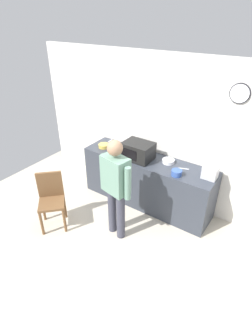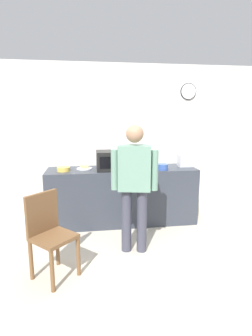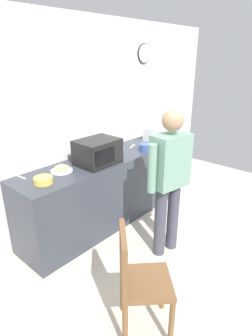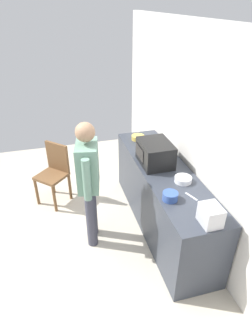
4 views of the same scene
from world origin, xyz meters
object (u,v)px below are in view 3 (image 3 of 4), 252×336
(mixing_bowl, at_px, (145,147))
(sandwich_plate, at_px, (62,170))
(fork_utensil, at_px, (132,146))
(microwave, at_px, (98,152))
(salad_bowl, at_px, (116,149))
(cereal_bowl, at_px, (43,180))
(toaster, at_px, (152,134))
(person_standing, at_px, (169,174))
(wooden_chair, at_px, (137,278))
(spoon_utensil, at_px, (21,177))

(mixing_bowl, bearing_deg, sandwich_plate, 168.98)
(sandwich_plate, xyz_separation_m, fork_utensil, (1.24, 0.01, -0.02))
(microwave, bearing_deg, salad_bowl, 18.78)
(cereal_bowl, xyz_separation_m, mixing_bowl, (1.54, -0.12, 0.01))
(salad_bowl, distance_m, mixing_bowl, 0.40)
(microwave, height_order, mixing_bowl, microwave)
(mixing_bowl, height_order, toaster, toaster)
(person_standing, bearing_deg, cereal_bowl, 136.45)
(toaster, xyz_separation_m, fork_utensil, (-0.43, 0.03, -0.10))
(cereal_bowl, height_order, fork_utensil, cereal_bowl)
(toaster, distance_m, wooden_chair, 2.53)
(toaster, distance_m, spoon_utensil, 2.08)
(mixing_bowl, xyz_separation_m, wooden_chair, (-1.61, -1.18, -0.44))
(cereal_bowl, relative_size, fork_utensil, 1.16)
(sandwich_plate, height_order, wooden_chair, sandwich_plate)
(microwave, height_order, toaster, microwave)
(salad_bowl, bearing_deg, toaster, -5.00)
(salad_bowl, relative_size, fork_utensil, 1.19)
(cereal_bowl, xyz_separation_m, toaster, (1.99, 0.10, 0.07))
(toaster, height_order, wooden_chair, toaster)
(microwave, relative_size, cereal_bowl, 2.54)
(salad_bowl, distance_m, fork_utensil, 0.30)
(wooden_chair, bearing_deg, mixing_bowl, 36.34)
(cereal_bowl, distance_m, wooden_chair, 1.37)
(microwave, xyz_separation_m, mixing_bowl, (0.78, -0.11, -0.10))
(mixing_bowl, distance_m, wooden_chair, 2.04)
(fork_utensil, distance_m, person_standing, 1.20)
(toaster, relative_size, spoon_utensil, 1.29)
(toaster, xyz_separation_m, wooden_chair, (-2.05, -1.40, -0.49))
(salad_bowl, height_order, mixing_bowl, mixing_bowl)
(toaster, relative_size, fork_utensil, 1.29)
(person_standing, distance_m, wooden_chair, 1.17)
(fork_utensil, bearing_deg, wooden_chair, -138.61)
(sandwich_plate, bearing_deg, salad_bowl, 2.68)
(microwave, height_order, wooden_chair, microwave)
(salad_bowl, height_order, person_standing, person_standing)
(cereal_bowl, bearing_deg, sandwich_plate, 20.87)
(toaster, relative_size, person_standing, 0.13)
(fork_utensil, bearing_deg, person_standing, -120.49)
(salad_bowl, bearing_deg, mixing_bowl, -44.88)
(spoon_utensil, height_order, wooden_chair, wooden_chair)
(microwave, distance_m, mixing_bowl, 0.80)
(microwave, height_order, fork_utensil, microwave)
(salad_bowl, relative_size, toaster, 0.92)
(microwave, xyz_separation_m, wooden_chair, (-0.82, -1.29, -0.54))
(sandwich_plate, xyz_separation_m, toaster, (1.67, -0.02, 0.08))
(fork_utensil, height_order, person_standing, person_standing)
(fork_utensil, height_order, wooden_chair, wooden_chair)
(sandwich_plate, bearing_deg, toaster, -0.68)
(cereal_bowl, bearing_deg, fork_utensil, 4.66)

